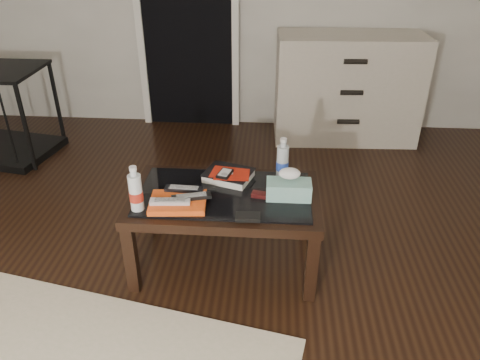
% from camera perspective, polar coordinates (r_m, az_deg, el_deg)
% --- Properties ---
extents(ground, '(5.00, 5.00, 0.00)m').
position_cam_1_polar(ground, '(2.45, -5.84, -15.92)').
color(ground, black).
rests_on(ground, ground).
extents(doorway, '(0.90, 0.08, 2.07)m').
position_cam_1_polar(doorway, '(4.28, -6.53, 19.82)').
color(doorway, black).
rests_on(doorway, ground).
extents(coffee_table, '(1.00, 0.60, 0.46)m').
position_cam_1_polar(coffee_table, '(2.50, -1.88, -2.82)').
color(coffee_table, black).
rests_on(coffee_table, ground).
extents(dresser, '(1.22, 0.56, 0.90)m').
position_cam_1_polar(dresser, '(4.16, 12.91, 10.85)').
color(dresser, beige).
rests_on(dresser, ground).
extents(magazines, '(0.30, 0.23, 0.03)m').
position_cam_1_polar(magazines, '(2.38, -7.56, -2.72)').
color(magazines, '#F05116').
rests_on(magazines, coffee_table).
extents(remote_silver, '(0.20, 0.07, 0.02)m').
position_cam_1_polar(remote_silver, '(2.35, -8.53, -2.57)').
color(remote_silver, silver).
rests_on(remote_silver, magazines).
extents(remote_black_front, '(0.21, 0.10, 0.02)m').
position_cam_1_polar(remote_black_front, '(2.37, -5.95, -2.02)').
color(remote_black_front, black).
rests_on(remote_black_front, magazines).
extents(remote_black_back, '(0.20, 0.06, 0.02)m').
position_cam_1_polar(remote_black_back, '(2.44, -6.85, -1.07)').
color(remote_black_back, black).
rests_on(remote_black_back, magazines).
extents(textbook, '(0.30, 0.27, 0.05)m').
position_cam_1_polar(textbook, '(2.59, -1.41, 0.58)').
color(textbook, black).
rests_on(textbook, coffee_table).
extents(dvd_mailers, '(0.21, 0.16, 0.01)m').
position_cam_1_polar(dvd_mailers, '(2.56, -1.41, 0.89)').
color(dvd_mailers, '#B31C0B').
rests_on(dvd_mailers, textbook).
extents(ipod, '(0.09, 0.12, 0.02)m').
position_cam_1_polar(ipod, '(2.53, -1.87, 0.81)').
color(ipod, black).
rests_on(ipod, dvd_mailers).
extents(flip_phone, '(0.10, 0.06, 0.02)m').
position_cam_1_polar(flip_phone, '(2.43, 2.49, -1.82)').
color(flip_phone, black).
rests_on(flip_phone, coffee_table).
extents(wallet, '(0.12, 0.07, 0.02)m').
position_cam_1_polar(wallet, '(2.26, 0.97, -4.52)').
color(wallet, black).
rests_on(wallet, coffee_table).
extents(water_bottle_left, '(0.08, 0.08, 0.24)m').
position_cam_1_polar(water_bottle_left, '(2.33, -12.64, -1.00)').
color(water_bottle_left, silver).
rests_on(water_bottle_left, coffee_table).
extents(water_bottle_right, '(0.08, 0.08, 0.24)m').
position_cam_1_polar(water_bottle_right, '(2.57, 5.22, 2.64)').
color(water_bottle_right, silver).
rests_on(water_bottle_right, coffee_table).
extents(tissue_box, '(0.23, 0.12, 0.09)m').
position_cam_1_polar(tissue_box, '(2.42, 5.95, -1.16)').
color(tissue_box, teal).
rests_on(tissue_box, coffee_table).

